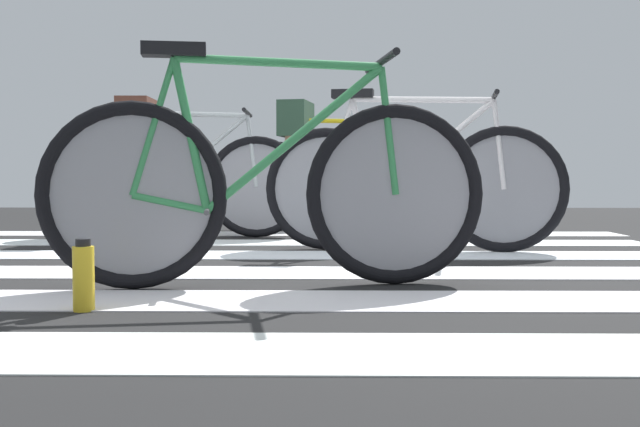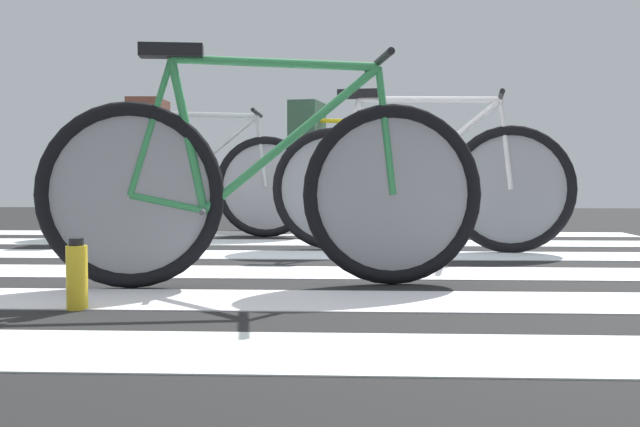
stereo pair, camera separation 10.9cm
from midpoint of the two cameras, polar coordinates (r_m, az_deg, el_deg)
The scene contains 9 objects.
ground at distance 3.56m, azimuth -5.39°, elevation -4.30°, with size 18.00×14.00×0.02m.
crosswalk_markings at distance 3.78m, azimuth -5.23°, elevation -3.70°, with size 5.43×4.26×0.00m.
bicycle_1_of_4 at distance 2.94m, azimuth -3.29°, elevation 1.95°, with size 1.73×0.53×0.93m.
bicycle_2_of_4 at distance 4.37m, azimuth 8.14°, elevation 2.19°, with size 1.72×0.53×0.93m.
bicycle_3_of_4 at distance 5.42m, azimuth -8.97°, elevation 2.29°, with size 1.74×0.52×0.93m.
cyclist_3_of_4 at distance 5.49m, azimuth -12.19°, elevation 4.84°, with size 0.32×0.41×0.98m.
bicycle_4_of_4 at distance 5.99m, azimuth 2.49°, elevation 2.37°, with size 1.72×0.55×0.93m.
cyclist_4_of_4 at distance 6.05m, azimuth -0.41°, elevation 5.01°, with size 0.37×0.44×1.03m.
water_bottle at distance 2.54m, azimuth -16.71°, elevation -4.52°, with size 0.07×0.07×0.23m.
Camera 2 is at (0.55, -3.50, 0.45)m, focal length 42.42 mm.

